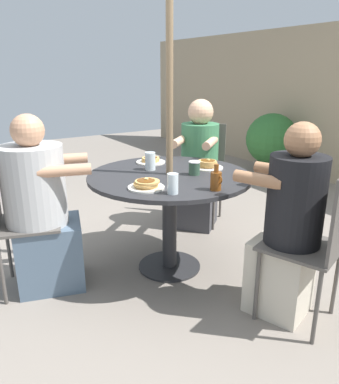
{
  "coord_description": "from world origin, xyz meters",
  "views": [
    {
      "loc": [
        2.12,
        -1.37,
        1.42
      ],
      "look_at": [
        0.0,
        0.0,
        0.6
      ],
      "focal_mm": 35.0,
      "sensor_mm": 36.0,
      "label": 1
    }
  ],
  "objects_px": {
    "diner_south": "(288,231)",
    "pancake_plate_a": "(208,165)",
    "pancake_plate_c": "(146,185)",
    "patio_table": "(170,191)",
    "syrup_bottle": "(216,180)",
    "patio_chair_north": "(203,166)",
    "patio_chair_south": "(318,239)",
    "pancake_plate_b": "(151,161)",
    "diner_north": "(199,169)",
    "drinking_glass_b": "(150,161)",
    "diner_east": "(42,213)",
    "drinking_glass_a": "(173,184)",
    "potted_shrub": "(271,141)",
    "patio_chair_east": "(13,214)",
    "coffee_cup": "(194,168)"
  },
  "relations": [
    {
      "from": "diner_south",
      "to": "pancake_plate_a",
      "type": "xyz_separation_m",
      "value": [
        -0.81,
        0.05,
        0.22
      ]
    },
    {
      "from": "patio_table",
      "to": "pancake_plate_b",
      "type": "relative_size",
      "value": 5.04
    },
    {
      "from": "patio_chair_east",
      "to": "pancake_plate_c",
      "type": "distance_m",
      "value": 0.89
    },
    {
      "from": "patio_chair_north",
      "to": "diner_east",
      "type": "distance_m",
      "value": 1.69
    },
    {
      "from": "patio_table",
      "to": "pancake_plate_a",
      "type": "distance_m",
      "value": 0.36
    },
    {
      "from": "pancake_plate_c",
      "to": "diner_north",
      "type": "bearing_deg",
      "value": 127.7
    },
    {
      "from": "coffee_cup",
      "to": "drinking_glass_a",
      "type": "relative_size",
      "value": 0.78
    },
    {
      "from": "patio_table",
      "to": "patio_chair_south",
      "type": "bearing_deg",
      "value": 18.52
    },
    {
      "from": "patio_chair_east",
      "to": "syrup_bottle",
      "type": "xyz_separation_m",
      "value": [
        0.77,
        1.04,
        0.25
      ]
    },
    {
      "from": "syrup_bottle",
      "to": "patio_chair_north",
      "type": "bearing_deg",
      "value": 145.33
    },
    {
      "from": "diner_east",
      "to": "drinking_glass_b",
      "type": "height_order",
      "value": "diner_east"
    },
    {
      "from": "patio_chair_north",
      "to": "pancake_plate_a",
      "type": "relative_size",
      "value": 4.12
    },
    {
      "from": "patio_chair_north",
      "to": "potted_shrub",
      "type": "bearing_deg",
      "value": -105.57
    },
    {
      "from": "pancake_plate_c",
      "to": "pancake_plate_a",
      "type": "bearing_deg",
      "value": 106.56
    },
    {
      "from": "drinking_glass_a",
      "to": "drinking_glass_b",
      "type": "bearing_deg",
      "value": 163.08
    },
    {
      "from": "pancake_plate_b",
      "to": "potted_shrub",
      "type": "height_order",
      "value": "potted_shrub"
    },
    {
      "from": "pancake_plate_c",
      "to": "patio_chair_north",
      "type": "bearing_deg",
      "value": 127.88
    },
    {
      "from": "patio_chair_north",
      "to": "pancake_plate_b",
      "type": "distance_m",
      "value": 0.84
    },
    {
      "from": "drinking_glass_b",
      "to": "diner_east",
      "type": "bearing_deg",
      "value": -95.95
    },
    {
      "from": "patio_table",
      "to": "drinking_glass_b",
      "type": "height_order",
      "value": "drinking_glass_b"
    },
    {
      "from": "diner_north",
      "to": "drinking_glass_b",
      "type": "height_order",
      "value": "diner_north"
    },
    {
      "from": "pancake_plate_a",
      "to": "diner_north",
      "type": "bearing_deg",
      "value": 148.22
    },
    {
      "from": "patio_chair_east",
      "to": "patio_chair_north",
      "type": "bearing_deg",
      "value": 118.1
    },
    {
      "from": "diner_south",
      "to": "pancake_plate_a",
      "type": "distance_m",
      "value": 0.84
    },
    {
      "from": "diner_south",
      "to": "patio_table",
      "type": "bearing_deg",
      "value": 90.0
    },
    {
      "from": "patio_chair_east",
      "to": "drinking_glass_b",
      "type": "bearing_deg",
      "value": 99.08
    },
    {
      "from": "patio_chair_north",
      "to": "drinking_glass_a",
      "type": "distance_m",
      "value": 1.49
    },
    {
      "from": "coffee_cup",
      "to": "drinking_glass_b",
      "type": "bearing_deg",
      "value": -146.01
    },
    {
      "from": "drinking_glass_a",
      "to": "potted_shrub",
      "type": "distance_m",
      "value": 3.42
    },
    {
      "from": "potted_shrub",
      "to": "patio_chair_south",
      "type": "bearing_deg",
      "value": -43.29
    },
    {
      "from": "patio_chair_east",
      "to": "diner_east",
      "type": "relative_size",
      "value": 0.8
    },
    {
      "from": "patio_chair_south",
      "to": "potted_shrub",
      "type": "relative_size",
      "value": 1.08
    },
    {
      "from": "patio_table",
      "to": "patio_chair_east",
      "type": "relative_size",
      "value": 1.22
    },
    {
      "from": "pancake_plate_a",
      "to": "coffee_cup",
      "type": "distance_m",
      "value": 0.21
    },
    {
      "from": "patio_chair_east",
      "to": "diner_south",
      "type": "distance_m",
      "value": 1.71
    },
    {
      "from": "patio_table",
      "to": "diner_east",
      "type": "xyz_separation_m",
      "value": [
        -0.26,
        -0.83,
        -0.08
      ]
    },
    {
      "from": "pancake_plate_a",
      "to": "pancake_plate_c",
      "type": "height_order",
      "value": "pancake_plate_a"
    },
    {
      "from": "patio_table",
      "to": "patio_chair_east",
      "type": "distance_m",
      "value": 1.05
    },
    {
      "from": "patio_chair_east",
      "to": "coffee_cup",
      "type": "relative_size",
      "value": 9.89
    },
    {
      "from": "pancake_plate_b",
      "to": "pancake_plate_c",
      "type": "xyz_separation_m",
      "value": [
        0.57,
        -0.36,
        0.0
      ]
    },
    {
      "from": "diner_east",
      "to": "drinking_glass_a",
      "type": "bearing_deg",
      "value": 61.12
    },
    {
      "from": "patio_table",
      "to": "syrup_bottle",
      "type": "bearing_deg",
      "value": 4.46
    },
    {
      "from": "patio_table",
      "to": "coffee_cup",
      "type": "relative_size",
      "value": 12.09
    },
    {
      "from": "coffee_cup",
      "to": "drinking_glass_a",
      "type": "distance_m",
      "value": 0.45
    },
    {
      "from": "patio_table",
      "to": "diner_east",
      "type": "height_order",
      "value": "diner_east"
    },
    {
      "from": "patio_chair_north",
      "to": "diner_north",
      "type": "relative_size",
      "value": 0.79
    },
    {
      "from": "patio_chair_north",
      "to": "diner_north",
      "type": "bearing_deg",
      "value": 90.0
    },
    {
      "from": "diner_north",
      "to": "diner_south",
      "type": "height_order",
      "value": "diner_north"
    },
    {
      "from": "patio_table",
      "to": "drinking_glass_a",
      "type": "xyz_separation_m",
      "value": [
        0.38,
        -0.22,
        0.18
      ]
    },
    {
      "from": "patio_chair_north",
      "to": "patio_chair_south",
      "type": "height_order",
      "value": "same"
    }
  ]
}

